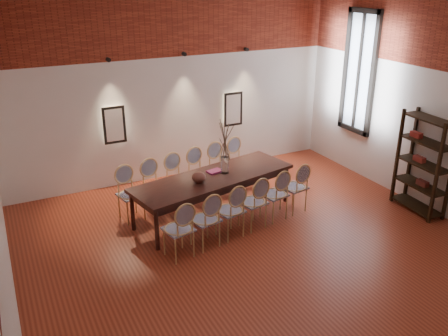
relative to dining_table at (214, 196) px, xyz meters
name	(u,v)px	position (x,y,z in m)	size (l,w,h in m)	color
floor	(261,252)	(0.11, -1.45, -0.39)	(7.00, 7.00, 0.02)	#973922
wall_back	(173,82)	(0.11, 2.10, 1.62)	(7.00, 0.10, 4.00)	silver
wall_right	(443,101)	(3.66, -1.45, 1.62)	(0.10, 7.00, 4.00)	silver
brick_band_back	(172,17)	(0.11, 2.03, 2.88)	(7.00, 0.02, 1.50)	maroon
niche_left	(114,125)	(-1.19, 2.00, 0.93)	(0.36, 0.06, 0.66)	#FFEAC6
niche_right	(233,109)	(1.41, 2.00, 0.93)	(0.36, 0.06, 0.66)	#FFEAC6
spot_fixture_left	(108,60)	(-1.19, 1.97, 2.17)	(0.08, 0.08, 0.10)	black
spot_fixture_mid	(184,54)	(0.31, 1.97, 2.17)	(0.08, 0.08, 0.10)	black
spot_fixture_right	(246,49)	(1.71, 1.97, 2.17)	(0.08, 0.08, 0.10)	black
window_glass	(360,72)	(3.57, 0.55, 1.77)	(0.02, 0.78, 2.38)	silver
window_frame	(359,73)	(3.55, 0.55, 1.77)	(0.08, 0.90, 2.50)	black
window_mullion	(359,73)	(3.55, 0.55, 1.77)	(0.06, 0.06, 2.40)	black
dining_table	(214,196)	(0.00, 0.00, 0.00)	(2.95, 0.95, 0.75)	#371712
chair_near_a	(178,229)	(-1.06, -0.98, 0.09)	(0.44, 0.44, 0.94)	tan
chair_near_b	(205,219)	(-0.58, -0.88, 0.09)	(0.44, 0.44, 0.94)	tan
chair_near_c	(230,210)	(-0.09, -0.79, 0.09)	(0.44, 0.44, 0.94)	tan
chair_near_d	(253,202)	(0.39, -0.69, 0.09)	(0.44, 0.44, 0.94)	tan
chair_near_e	(274,194)	(0.87, -0.60, 0.09)	(0.44, 0.44, 0.94)	tan
chair_near_f	(294,187)	(1.35, -0.50, 0.09)	(0.44, 0.44, 0.94)	tan
chair_far_a	(131,195)	(-1.35, 0.50, 0.09)	(0.44, 0.44, 0.94)	tan
chair_far_b	(156,187)	(-0.87, 0.60, 0.09)	(0.44, 0.44, 0.94)	tan
chair_far_c	(179,181)	(-0.39, 0.69, 0.09)	(0.44, 0.44, 0.94)	tan
chair_far_d	(200,174)	(0.09, 0.79, 0.09)	(0.44, 0.44, 0.94)	tan
chair_far_e	(221,168)	(0.58, 0.88, 0.09)	(0.44, 0.44, 0.94)	tan
chair_far_f	(240,163)	(1.06, 0.98, 0.09)	(0.44, 0.44, 0.94)	tan
vase	(225,165)	(0.24, 0.05, 0.53)	(0.14, 0.14, 0.30)	silver
dried_branches	(225,141)	(0.24, 0.05, 0.98)	(0.50, 0.50, 0.70)	brown
bowl	(199,177)	(-0.33, -0.12, 0.46)	(0.24, 0.24, 0.18)	brown
book	(215,171)	(0.10, 0.16, 0.39)	(0.26, 0.18, 0.03)	#972559
shelving_rack	(423,164)	(3.39, -1.49, 0.53)	(0.38, 1.00, 1.80)	black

